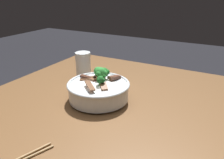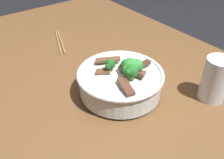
{
  "view_description": "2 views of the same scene",
  "coord_description": "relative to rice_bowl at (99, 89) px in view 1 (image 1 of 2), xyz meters",
  "views": [
    {
      "loc": [
        0.54,
        0.44,
        1.23
      ],
      "look_at": [
        -0.19,
        0.04,
        0.88
      ],
      "focal_mm": 35.05,
      "sensor_mm": 36.0,
      "label": 1
    },
    {
      "loc": [
        -0.61,
        0.38,
        1.28
      ],
      "look_at": [
        -0.12,
        0.01,
        0.83
      ],
      "focal_mm": 39.44,
      "sensor_mm": 36.0,
      "label": 2
    }
  ],
  "objects": [
    {
      "name": "rice_bowl",
      "position": [
        0.0,
        0.0,
        0.0
      ],
      "size": [
        0.26,
        0.26,
        0.14
      ],
      "color": "silver",
      "rests_on": "dining_table"
    },
    {
      "name": "drinking_glass",
      "position": [
        -0.18,
        -0.21,
        0.01
      ],
      "size": [
        0.08,
        0.08,
        0.13
      ],
      "color": "white",
      "rests_on": "dining_table"
    },
    {
      "name": "dining_table",
      "position": [
        0.15,
        -0.0,
        -0.14
      ],
      "size": [
        1.41,
        0.99,
        0.8
      ],
      "color": "brown",
      "rests_on": "ground"
    }
  ]
}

